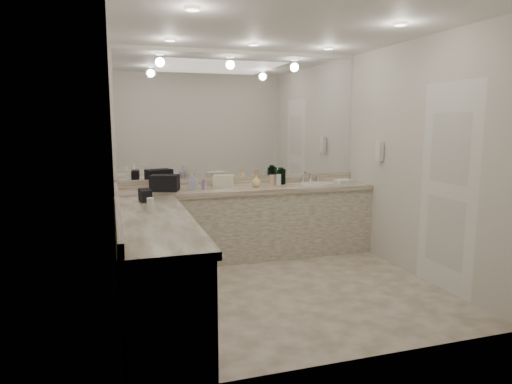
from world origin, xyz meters
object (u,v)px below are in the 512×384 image
object	(u,v)px
soap_bottle_b	(193,181)
hand_towel	(344,181)
wall_phone	(379,151)
cream_cosmetic_case	(223,181)
sink	(317,184)
soap_bottle_a	(193,179)
soap_bottle_c	(256,181)
black_toiletry_bag	(165,183)

from	to	relation	value
soap_bottle_b	hand_towel	bearing A→B (deg)	2.56
wall_phone	cream_cosmetic_case	bearing A→B (deg)	162.47
sink	hand_towel	size ratio (longest dim) A/B	1.88
wall_phone	soap_bottle_a	size ratio (longest dim) A/B	1.09
sink	soap_bottle_a	world-z (taller)	soap_bottle_a
soap_bottle_c	black_toiletry_bag	bearing A→B (deg)	-179.96
black_toiletry_bag	cream_cosmetic_case	world-z (taller)	black_toiletry_bag
sink	hand_towel	xyz separation A→B (m)	(0.40, 0.01, 0.02)
sink	cream_cosmetic_case	size ratio (longest dim) A/B	1.73
cream_cosmetic_case	hand_towel	distance (m)	1.65
sink	cream_cosmetic_case	xyz separation A→B (m)	(-1.24, 0.08, 0.08)
sink	soap_bottle_a	size ratio (longest dim) A/B	2.00
sink	soap_bottle_c	world-z (taller)	soap_bottle_c
soap_bottle_c	sink	bearing A→B (deg)	2.85
wall_phone	soap_bottle_c	xyz separation A→B (m)	(-1.45, 0.46, -0.37)
black_toiletry_bag	soap_bottle_a	world-z (taller)	soap_bottle_a
sink	soap_bottle_b	bearing A→B (deg)	-177.30
black_toiletry_bag	wall_phone	bearing A→B (deg)	-10.02
cream_cosmetic_case	soap_bottle_a	world-z (taller)	soap_bottle_a
black_toiletry_bag	cream_cosmetic_case	size ratio (longest dim) A/B	1.27
sink	soap_bottle_c	distance (m)	0.85
sink	cream_cosmetic_case	bearing A→B (deg)	176.16
cream_cosmetic_case	soap_bottle_c	xyz separation A→B (m)	(0.39, -0.13, 0.00)
soap_bottle_a	soap_bottle_c	bearing A→B (deg)	-9.66
soap_bottle_a	soap_bottle_b	size ratio (longest dim) A/B	1.01
wall_phone	black_toiletry_bag	bearing A→B (deg)	169.98
wall_phone	soap_bottle_a	distance (m)	2.33
cream_cosmetic_case	soap_bottle_c	size ratio (longest dim) A/B	1.63
black_toiletry_bag	soap_bottle_b	bearing A→B (deg)	-5.97
soap_bottle_a	soap_bottle_c	xyz separation A→B (m)	(0.78, -0.13, -0.03)
hand_towel	soap_bottle_c	distance (m)	1.25
sink	hand_towel	world-z (taller)	hand_towel
sink	black_toiletry_bag	xyz separation A→B (m)	(-1.98, -0.04, 0.10)
soap_bottle_c	soap_bottle_a	bearing A→B (deg)	170.34
wall_phone	hand_towel	xyz separation A→B (m)	(-0.20, 0.51, -0.43)
soap_bottle_c	cream_cosmetic_case	bearing A→B (deg)	162.23
black_toiletry_bag	cream_cosmetic_case	distance (m)	0.75
sink	wall_phone	size ratio (longest dim) A/B	1.83
black_toiletry_bag	soap_bottle_c	xyz separation A→B (m)	(1.13, 0.00, -0.01)
sink	black_toiletry_bag	world-z (taller)	black_toiletry_bag
hand_towel	soap_bottle_c	world-z (taller)	soap_bottle_c
black_toiletry_bag	soap_bottle_a	distance (m)	0.38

